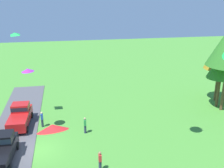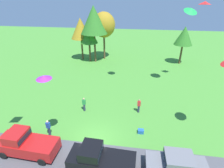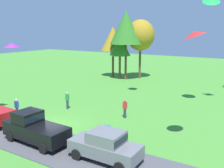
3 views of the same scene
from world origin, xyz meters
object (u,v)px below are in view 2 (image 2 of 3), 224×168
(person_watching_sky, at_px, (139,106))
(car_pickup_by_flagpole, at_px, (25,143))
(tree_far_left, at_px, (89,34))
(kite_delta_low_drifter, at_px, (191,10))
(car_pickup_far_end, at_px, (99,159))
(tree_left_of_center, at_px, (94,20))
(tree_center_back, at_px, (184,36))
(car_sedan_mid_row, at_px, (177,164))
(tree_far_right, at_px, (104,25))
(cooler_box, at_px, (141,131))
(tree_right_of_center, at_px, (81,28))
(kite_diamond_mid_center, at_px, (205,3))
(kite_delta_topmost, at_px, (44,77))
(person_on_lawn, at_px, (84,104))
(person_beside_suv, at_px, (49,128))

(person_watching_sky, bearing_deg, car_pickup_by_flagpole, -142.15)
(tree_far_left, relative_size, kite_delta_low_drifter, 4.41)
(car_pickup_by_flagpole, xyz_separation_m, car_pickup_far_end, (6.38, -0.65, 0.00))
(tree_left_of_center, distance_m, tree_center_back, 16.82)
(car_sedan_mid_row, distance_m, tree_far_right, 28.12)
(cooler_box, bearing_deg, car_sedan_mid_row, -58.04)
(tree_right_of_center, bearing_deg, tree_far_right, 13.63)
(kite_diamond_mid_center, bearing_deg, kite_delta_topmost, -135.99)
(tree_far_left, xyz_separation_m, kite_delta_topmost, (2.47, -21.85, 1.21))
(tree_left_of_center, distance_m, tree_far_right, 2.76)
(person_watching_sky, height_order, tree_left_of_center, tree_left_of_center)
(cooler_box, height_order, kite_delta_low_drifter, kite_delta_low_drifter)
(car_pickup_by_flagpole, relative_size, person_watching_sky, 2.97)
(car_sedan_mid_row, relative_size, kite_delta_topmost, 3.75)
(car_sedan_mid_row, xyz_separation_m, person_on_lawn, (-8.99, 6.85, -0.16))
(car_pickup_far_end, xyz_separation_m, tree_far_right, (-4.42, 26.00, 5.71))
(person_on_lawn, bearing_deg, kite_delta_low_drifter, 31.87)
(person_on_lawn, distance_m, tree_center_back, 23.22)
(kite_diamond_mid_center, bearing_deg, car_pickup_far_end, -121.95)
(tree_right_of_center, xyz_separation_m, tree_far_left, (1.85, -0.94, -0.91))
(tree_right_of_center, bearing_deg, kite_delta_low_drifter, -31.65)
(tree_far_left, relative_size, kite_diamond_mid_center, 6.40)
(person_beside_suv, distance_m, kite_delta_topmost, 5.80)
(kite_delta_low_drifter, bearing_deg, person_watching_sky, -129.14)
(car_pickup_far_end, xyz_separation_m, tree_right_of_center, (-8.82, 24.94, 5.12))
(person_on_lawn, xyz_separation_m, kite_delta_topmost, (-1.19, -5.10, 5.66))
(person_beside_suv, relative_size, tree_far_left, 0.24)
(tree_right_of_center, height_order, kite_diamond_mid_center, kite_diamond_mid_center)
(car_sedan_mid_row, bearing_deg, tree_right_of_center, 120.56)
(tree_far_left, relative_size, kite_delta_topmost, 5.97)
(car_pickup_far_end, relative_size, person_watching_sky, 2.97)
(person_watching_sky, bearing_deg, kite_delta_topmost, -142.33)
(car_pickup_by_flagpole, xyz_separation_m, tree_left_of_center, (0.49, 23.32, 6.87))
(tree_far_left, distance_m, kite_delta_topmost, 22.02)
(person_beside_suv, bearing_deg, kite_delta_topmost, -38.25)
(cooler_box, xyz_separation_m, kite_delta_low_drifter, (5.09, 9.97, 10.27))
(tree_center_back, height_order, kite_delta_low_drifter, kite_delta_low_drifter)
(car_sedan_mid_row, distance_m, person_beside_suv, 11.46)
(kite_diamond_mid_center, bearing_deg, kite_delta_low_drifter, -135.65)
(car_pickup_far_end, height_order, person_watching_sky, car_pickup_far_end)
(tree_left_of_center, bearing_deg, person_watching_sky, -61.46)
(car_pickup_far_end, bearing_deg, tree_far_right, 99.64)
(car_pickup_by_flagpole, relative_size, tree_far_right, 0.55)
(car_sedan_mid_row, xyz_separation_m, tree_left_of_center, (-11.57, 23.58, 6.93))
(car_sedan_mid_row, bearing_deg, kite_delta_low_drifter, 79.66)
(tree_left_of_center, xyz_separation_m, kite_diamond_mid_center, (16.09, -7.63, 3.17))
(tree_far_right, height_order, tree_center_back, tree_far_right)
(person_on_lawn, height_order, tree_left_of_center, tree_left_of_center)
(car_pickup_by_flagpole, relative_size, tree_left_of_center, 0.48)
(kite_diamond_mid_center, relative_size, kite_delta_low_drifter, 0.69)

